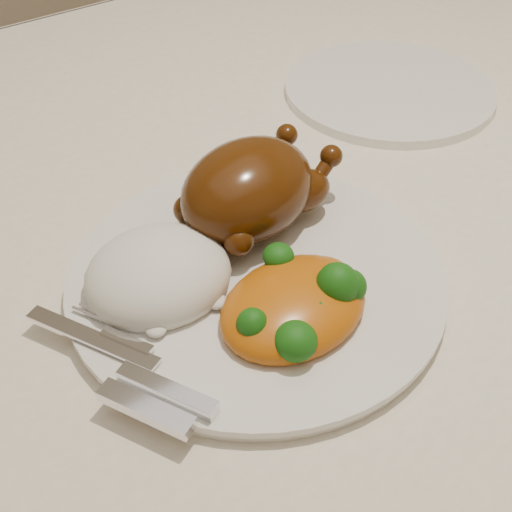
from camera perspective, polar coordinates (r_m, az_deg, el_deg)
dining_table at (r=0.77m, az=2.73°, el=0.07°), size 1.60×0.90×0.76m
tablecloth at (r=0.72m, az=2.92°, el=4.44°), size 1.73×1.03×0.18m
dinner_plate at (r=0.58m, az=0.00°, el=-1.97°), size 0.37×0.37×0.01m
side_plate at (r=0.86m, az=10.63°, el=12.93°), size 0.25×0.25×0.01m
roast_chicken at (r=0.60m, az=-0.42°, el=5.44°), size 0.16×0.12×0.08m
rice_mound at (r=0.56m, az=-7.81°, el=-1.57°), size 0.12×0.11×0.06m
mac_and_cheese at (r=0.54m, az=3.45°, el=-3.86°), size 0.14×0.11×0.06m
cutlery at (r=0.50m, az=-9.44°, el=-9.52°), size 0.07×0.17×0.01m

